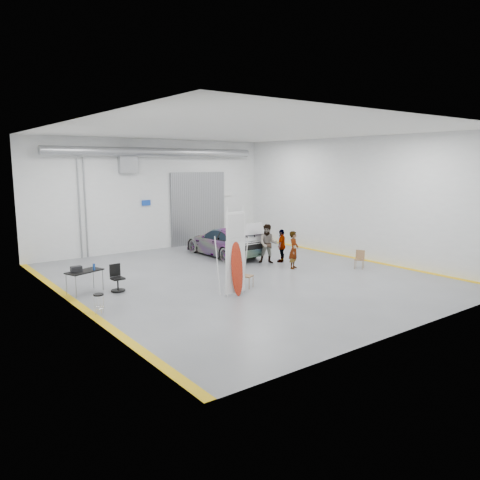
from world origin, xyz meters
TOP-DOWN VIEW (x-y plane):
  - ground at (0.00, 0.00)m, footprint 16.00×16.00m
  - room_shell at (0.24, 2.22)m, footprint 14.02×16.18m
  - sedan_car at (1.96, 4.18)m, footprint 2.08×4.99m
  - person_a at (2.78, -0.20)m, footprint 0.74×0.67m
  - person_b at (2.58, 1.36)m, footprint 1.15×1.13m
  - person_c at (3.29, 1.18)m, footprint 0.98×0.83m
  - surfboard_display at (-1.96, -2.21)m, footprint 0.91×0.30m
  - folding_chair_near at (-0.97, -1.56)m, footprint 0.57×0.62m
  - folding_chair_far at (5.09, -2.03)m, footprint 0.52×0.64m
  - shop_stool at (-6.63, -1.28)m, footprint 0.34×0.34m
  - work_table at (-6.20, 1.48)m, footprint 1.44×1.04m
  - office_chair at (-5.11, 0.96)m, footprint 0.53×0.53m
  - trunk_lid at (1.96, 1.94)m, footprint 1.68×1.02m

SIDE VIEW (x-z plane):
  - ground at x=0.00m, z-range 0.00..0.00m
  - folding_chair_far at x=5.09m, z-range -0.16..0.67m
  - folding_chair_near at x=-0.97m, z-range -0.17..0.73m
  - shop_stool at x=-6.63m, z-range 0.00..0.66m
  - office_chair at x=-5.11m, z-range -0.06..0.93m
  - sedan_car at x=1.96m, z-range 0.00..1.44m
  - person_c at x=3.29m, z-range 0.00..1.59m
  - work_table at x=-6.20m, z-range 0.29..1.35m
  - person_a at x=2.78m, z-range 0.00..1.71m
  - person_b at x=2.58m, z-range 0.00..1.87m
  - surfboard_display at x=-1.96m, z-range -0.31..2.91m
  - trunk_lid at x=1.96m, z-range 1.44..1.48m
  - room_shell at x=0.24m, z-range 1.07..7.08m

